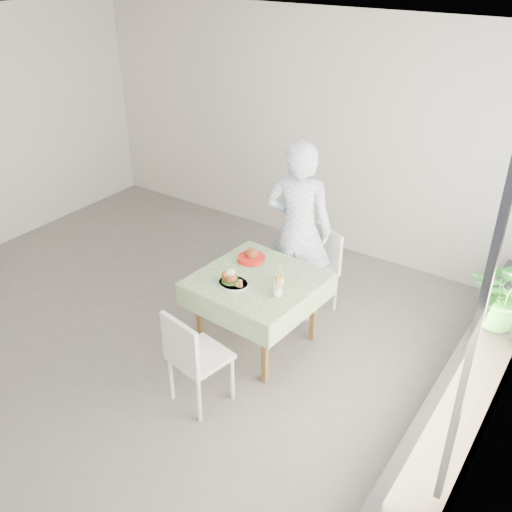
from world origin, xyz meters
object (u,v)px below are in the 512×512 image
Objects in this scene: diner at (298,230)px; potted_plant at (507,294)px; chair_near at (200,374)px; cafe_table at (257,304)px; chair_far at (313,285)px; main_dish at (232,279)px; juice_cup_orange at (279,280)px.

diner is 1.96m from potted_plant.
chair_near is at bearing 73.87° from diner.
cafe_table is at bearing -156.25° from potted_plant.
diner is (-0.01, 0.74, 0.46)m from cafe_table.
chair_far is 1.75m from chair_near.
potted_plant is at bearing 42.42° from chair_near.
main_dish is at bearing 103.58° from chair_near.
chair_near is (-0.09, -1.75, 0.01)m from chair_far.
chair_near reaches higher than chair_far.
chair_near is 0.88m from main_dish.
chair_far is 1.91m from potted_plant.
juice_cup_orange reaches higher than chair_far.
potted_plant is (2.08, 1.06, 0.03)m from main_dish.
chair_near is 3.13× the size of main_dish.
chair_near is 3.57× the size of juice_cup_orange.
main_dish is (-0.13, -0.94, -0.13)m from diner.
chair_far is at bearing 81.94° from cafe_table.
diner is at bearing 90.94° from cafe_table.
potted_plant is (1.82, 0.00, 0.55)m from chair_far.
diner is at bearing 82.36° from main_dish.
diner is 6.43× the size of main_dish.
cafe_table is 2.16m from potted_plant.
juice_cup_orange is at bearing -82.89° from chair_far.
diner reaches higher than chair_near.
chair_far is at bearing 97.11° from juice_cup_orange.
chair_near is (0.03, -0.90, -0.18)m from cafe_table.
juice_cup_orange reaches higher than main_dish.
diner reaches higher than cafe_table.
cafe_table is 0.41m from juice_cup_orange.
juice_cup_orange is (0.24, -0.72, -0.12)m from diner.
potted_plant is (1.92, 1.75, 0.55)m from chair_near.
chair_far is at bearing 86.97° from chair_near.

